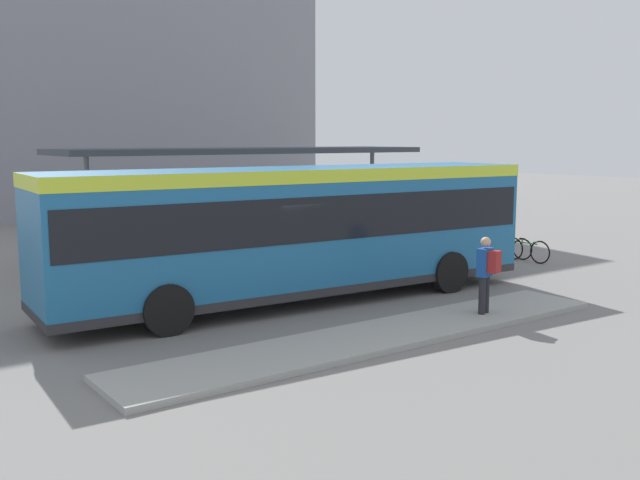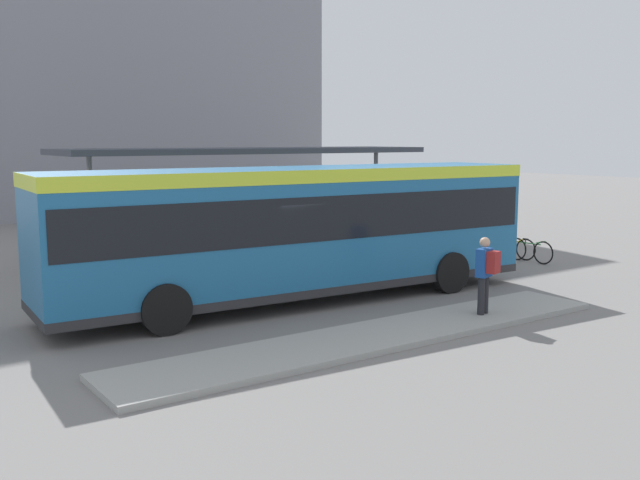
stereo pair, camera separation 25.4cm
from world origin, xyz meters
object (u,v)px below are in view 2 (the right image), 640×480
at_px(city_bus, 300,224).
at_px(bicycle_yellow, 513,248).
at_px(bicycle_red, 496,245).
at_px(bicycle_green, 530,250).
at_px(pedestrian_waiting, 486,270).
at_px(potted_planter_near_shelter, 320,242).

bearing_deg(city_bus, bicycle_yellow, 10.72).
bearing_deg(bicycle_red, bicycle_green, -11.85).
height_order(city_bus, bicycle_green, city_bus).
xyz_separation_m(pedestrian_waiting, bicycle_green, (6.85, 4.24, -0.72)).
relative_size(city_bus, bicycle_red, 8.07).
distance_m(pedestrian_waiting, bicycle_yellow, 8.59).
height_order(bicycle_yellow, potted_planter_near_shelter, potted_planter_near_shelter).
relative_size(bicycle_green, potted_planter_near_shelter, 1.28).
xyz_separation_m(bicycle_green, bicycle_yellow, (0.09, 0.78, -0.01)).
xyz_separation_m(city_bus, bicycle_green, (9.18, 0.41, -1.52)).
relative_size(city_bus, pedestrian_waiting, 7.31).
relative_size(pedestrian_waiting, bicycle_yellow, 1.01).
height_order(city_bus, pedestrian_waiting, city_bus).
bearing_deg(pedestrian_waiting, bicycle_green, -74.90).
bearing_deg(bicycle_green, city_bus, -89.90).
distance_m(pedestrian_waiting, bicycle_green, 8.08).
height_order(bicycle_green, bicycle_red, bicycle_green).
distance_m(bicycle_green, potted_planter_near_shelter, 6.81).
relative_size(bicycle_yellow, potted_planter_near_shelter, 1.23).
height_order(city_bus, bicycle_red, city_bus).
distance_m(city_bus, bicycle_yellow, 9.48).
bearing_deg(bicycle_yellow, potted_planter_near_shelter, -124.15).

